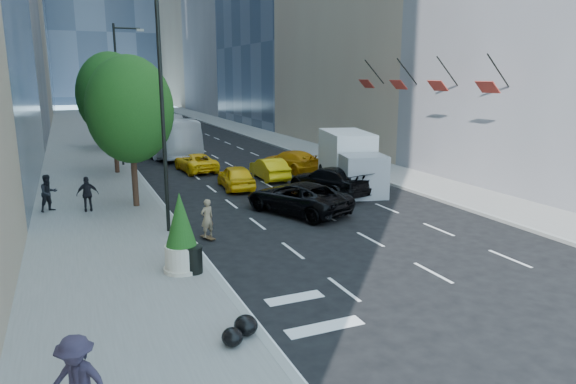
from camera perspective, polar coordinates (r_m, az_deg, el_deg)
name	(u,v)px	position (r m, az deg, el deg)	size (l,w,h in m)	color
ground	(349,242)	(21.02, 6.80, -5.58)	(160.00, 160.00, 0.00)	black
sidewalk_left	(83,153)	(47.67, -21.79, 4.05)	(6.00, 120.00, 0.15)	slate
sidewalk_right	(286,142)	(51.72, -0.22, 5.59)	(4.00, 120.00, 0.15)	slate
lamp_near	(166,96)	(21.55, -13.40, 10.39)	(2.13, 0.22, 10.00)	black
lamp_far	(120,87)	(39.39, -18.13, 11.07)	(2.13, 0.22, 10.00)	black
tree_near	(130,110)	(26.42, -17.14, 8.73)	(4.20, 4.20, 7.46)	black
tree_mid	(112,95)	(36.34, -19.00, 10.12)	(4.50, 4.50, 7.99)	black
tree_far	(100,98)	(49.33, -20.20, 9.77)	(3.90, 3.90, 6.92)	black
traffic_signal	(103,99)	(57.37, -19.86, 9.73)	(2.48, 0.53, 5.20)	black
facade_flags	(419,82)	(34.21, 14.34, 11.75)	(1.85, 13.30, 2.05)	black
skateboarder	(207,221)	(21.24, -8.98, -3.19)	(0.58, 0.38, 1.60)	#816D51
black_sedan_lincoln	(298,198)	(25.07, 1.08, -0.63)	(2.55, 5.54, 1.54)	black
black_sedan_mercedes	(329,181)	(29.12, 4.55, 1.26)	(2.19, 5.39, 1.56)	black
taxi_a	(236,177)	(30.65, -5.80, 1.69)	(1.69, 4.19, 1.43)	yellow
taxi_b	(269,169)	(33.35, -2.09, 2.62)	(1.46, 4.20, 1.38)	gold
taxi_c	(196,162)	(36.61, -10.20, 3.26)	(2.13, 4.61, 1.28)	yellow
taxi_d	(291,161)	(36.17, 0.33, 3.50)	(2.05, 5.04, 1.46)	orange
city_bus	(156,134)	(45.24, -14.46, 6.27)	(2.93, 12.52, 3.49)	silver
box_truck	(350,160)	(30.95, 6.96, 3.55)	(4.00, 7.20, 3.26)	silver
pedestrian_a	(49,193)	(27.35, -25.07, -0.11)	(0.88, 0.68, 1.80)	black
pedestrian_b	(88,194)	(26.57, -21.38, -0.22)	(1.01, 0.42, 1.72)	black
pedestrian_c	(77,384)	(10.73, -22.36, -19.10)	(1.23, 0.71, 1.90)	#282031
trash_can	(194,260)	(17.54, -10.43, -7.46)	(0.58, 0.58, 0.88)	black
planter_shrub	(181,234)	(17.51, -11.81, -4.59)	(1.13, 1.13, 2.72)	beige
garbage_bags	(241,330)	(13.33, -5.29, -15.01)	(1.05, 1.01, 0.52)	black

